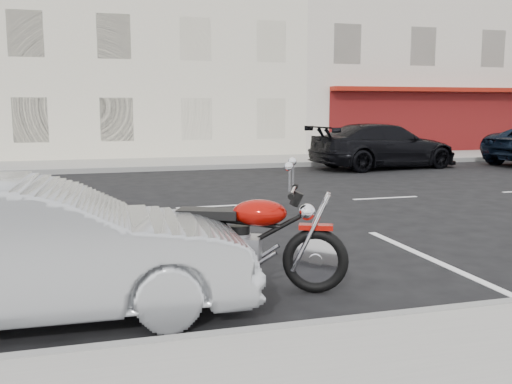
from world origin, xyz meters
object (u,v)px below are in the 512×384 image
at_px(fire_hydrant, 501,144).
at_px(car_far, 384,146).
at_px(sedan_silver, 36,250).
at_px(motorcycle, 318,246).

relative_size(fire_hydrant, car_far, 0.14).
distance_m(sedan_silver, car_far, 15.38).
xyz_separation_m(fire_hydrant, car_far, (-6.90, -2.69, 0.23)).
bearing_deg(car_far, sedan_silver, 131.81).
bearing_deg(fire_hydrant, car_far, -158.74).
height_order(fire_hydrant, motorcycle, motorcycle).
height_order(sedan_silver, car_far, car_far).
xyz_separation_m(fire_hydrant, sedan_silver, (-16.97, -14.32, 0.17)).
xyz_separation_m(fire_hydrant, motorcycle, (-14.03, -14.32, 0.01)).
distance_m(motorcycle, sedan_silver, 2.94).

